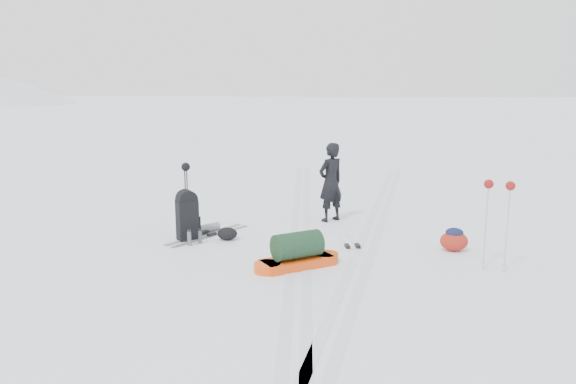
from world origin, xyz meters
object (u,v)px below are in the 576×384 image
object	(u,v)px
skier	(331,182)
pulk_sled	(297,254)
ski_poles_black	(186,175)
expedition_rucksack	(190,216)

from	to	relation	value
skier	pulk_sled	distance (m)	3.06
pulk_sled	ski_poles_black	xyz separation A→B (m)	(-2.25, 1.84, 0.88)
expedition_rucksack	ski_poles_black	xyz separation A→B (m)	(-0.18, 0.46, 0.66)
ski_poles_black	skier	bearing A→B (deg)	16.47
expedition_rucksack	skier	bearing A→B (deg)	-2.14
pulk_sled	ski_poles_black	world-z (taller)	ski_poles_black
skier	pulk_sled	xyz separation A→B (m)	(-0.42, -2.97, -0.59)
pulk_sled	ski_poles_black	size ratio (longest dim) A/B	1.07
expedition_rucksack	ski_poles_black	distance (m)	0.83
ski_poles_black	pulk_sled	bearing A→B (deg)	-45.86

